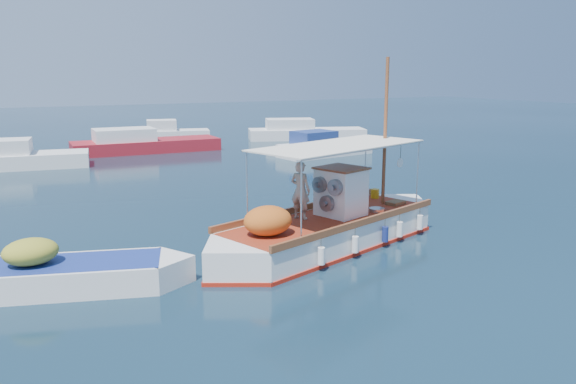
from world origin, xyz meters
name	(u,v)px	position (x,y,z in m)	size (l,w,h in m)	color
ground	(333,242)	(0.00, 0.00, 0.00)	(160.00, 160.00, 0.00)	black
fishing_caique	(329,229)	(-0.30, -0.24, 0.52)	(9.13, 4.52, 5.82)	white
dinghy	(64,277)	(-7.80, -0.20, 0.31)	(5.85, 2.99, 1.50)	white
bg_boat_nw	(22,159)	(-7.64, 19.73, 0.49)	(6.84, 3.42, 1.80)	silver
bg_boat_n	(142,145)	(-0.25, 22.94, 0.49)	(9.51, 3.16, 1.80)	maroon
bg_boat_ne	(323,148)	(9.42, 15.95, 0.49)	(6.37, 3.00, 1.80)	silver
bg_boat_e	(303,133)	(12.83, 24.44, 0.49)	(9.42, 5.59, 1.80)	silver
bg_boat_far_n	(171,134)	(3.29, 28.38, 0.49)	(5.82, 3.31, 1.80)	silver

